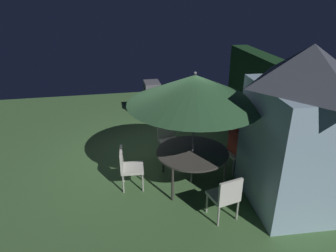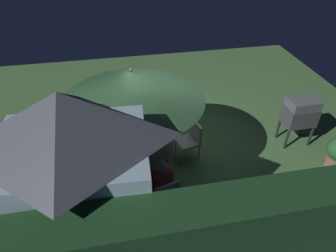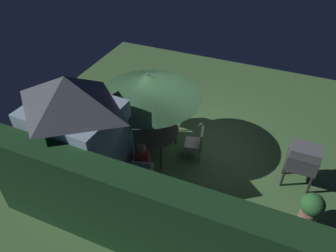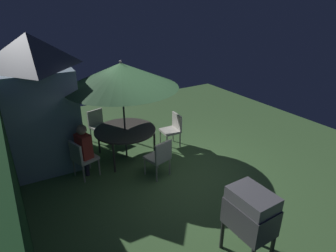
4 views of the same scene
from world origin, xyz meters
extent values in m
plane|color=#47703D|center=(0.00, 0.00, 0.00)|extent=(11.00, 11.00, 0.00)
cube|color=#193D1E|center=(0.00, 3.50, 1.07)|extent=(6.70, 0.54, 2.14)
cube|color=#9EBCD1|center=(2.03, 2.44, 1.17)|extent=(1.97, 1.60, 2.35)
pyramid|color=#4C515B|center=(2.03, 2.44, 2.71)|extent=(2.08, 1.69, 0.72)
cube|color=gray|center=(2.07, 3.20, 0.92)|extent=(0.79, 0.07, 1.83)
cylinder|color=#47423D|center=(1.11, 0.73, 0.74)|extent=(1.51, 1.51, 0.04)
cylinder|color=#3C3834|center=(0.58, 0.20, 0.36)|extent=(0.05, 0.05, 0.72)
cylinder|color=#3C3834|center=(1.64, 0.20, 0.36)|extent=(0.05, 0.05, 0.72)
cylinder|color=#3C3834|center=(0.58, 1.26, 0.36)|extent=(0.05, 0.05, 0.72)
cylinder|color=#3C3834|center=(1.64, 1.26, 0.36)|extent=(0.05, 0.05, 0.72)
cylinder|color=#4C4C51|center=(1.11, 0.73, 1.20)|extent=(0.04, 0.04, 2.40)
cone|color=#2D5633|center=(1.11, 0.73, 2.12)|extent=(2.64, 2.64, 0.57)
sphere|color=#4C4C51|center=(1.11, 0.73, 2.43)|extent=(0.06, 0.06, 0.06)
cube|color=#47474C|center=(-2.71, 0.42, 0.78)|extent=(0.70, 0.50, 0.45)
cube|color=slate|center=(-2.71, 0.42, 1.10)|extent=(0.67, 0.48, 0.20)
cylinder|color=#262628|center=(-3.02, 0.21, 0.28)|extent=(0.06, 0.06, 0.55)
cylinder|color=#262628|center=(-2.40, 0.21, 0.28)|extent=(0.06, 0.06, 0.55)
cylinder|color=#262628|center=(-3.02, 0.63, 0.28)|extent=(0.06, 0.06, 0.55)
cylinder|color=#262628|center=(-2.40, 0.63, 0.28)|extent=(0.06, 0.06, 0.55)
cube|color=silver|center=(0.79, 1.85, 0.45)|extent=(0.57, 0.57, 0.06)
cube|color=silver|center=(0.73, 2.05, 0.68)|extent=(0.46, 0.18, 0.45)
cylinder|color=#AFABA3|center=(0.92, 2.10, 0.23)|extent=(0.04, 0.04, 0.45)
cylinder|color=#AFABA3|center=(0.54, 1.99, 0.23)|extent=(0.04, 0.04, 0.45)
cylinder|color=#AFABA3|center=(1.03, 1.71, 0.23)|extent=(0.04, 0.04, 0.45)
cylinder|color=#AFABA3|center=(0.65, 1.60, 0.23)|extent=(0.04, 0.04, 0.45)
cube|color=silver|center=(-0.03, 0.47, 0.45)|extent=(0.55, 0.55, 0.06)
cube|color=silver|center=(-0.24, 0.43, 0.68)|extent=(0.15, 0.46, 0.45)
cylinder|color=#AFABA3|center=(-0.27, 0.62, 0.23)|extent=(0.04, 0.04, 0.45)
cylinder|color=#AFABA3|center=(-0.18, 0.23, 0.23)|extent=(0.04, 0.04, 0.45)
cylinder|color=#AFABA3|center=(0.12, 0.71, 0.23)|extent=(0.04, 0.04, 0.45)
cylinder|color=#AFABA3|center=(0.21, 0.32, 0.23)|extent=(0.04, 0.04, 0.45)
cube|color=silver|center=(1.02, -0.53, 0.45)|extent=(0.49, 0.49, 0.06)
cube|color=silver|center=(1.01, -0.74, 0.68)|extent=(0.46, 0.08, 0.45)
cylinder|color=#AFABA3|center=(0.81, -0.72, 0.23)|extent=(0.04, 0.04, 0.45)
cylinder|color=#AFABA3|center=(1.21, -0.75, 0.23)|extent=(0.04, 0.04, 0.45)
cylinder|color=#AFABA3|center=(0.84, -0.32, 0.23)|extent=(0.04, 0.04, 0.45)
cylinder|color=#AFABA3|center=(1.24, -0.35, 0.23)|extent=(0.04, 0.04, 0.45)
cube|color=silver|center=(2.26, 1.00, 0.45)|extent=(0.55, 0.55, 0.06)
cube|color=silver|center=(2.46, 1.05, 0.68)|extent=(0.15, 0.46, 0.45)
cylinder|color=#AFABA3|center=(2.50, 0.85, 0.23)|extent=(0.04, 0.04, 0.45)
cylinder|color=#AFABA3|center=(2.41, 1.24, 0.23)|extent=(0.04, 0.04, 0.45)
cylinder|color=#AFABA3|center=(2.11, 0.76, 0.23)|extent=(0.04, 0.04, 0.45)
cylinder|color=#AFABA3|center=(2.02, 1.15, 0.23)|extent=(0.04, 0.04, 0.45)
cylinder|color=#936651|center=(-3.05, 1.50, 0.19)|extent=(0.37, 0.37, 0.38)
sphere|color=#2D6B33|center=(-3.05, 1.50, 0.60)|extent=(0.51, 0.51, 0.51)
cube|color=#CC3D33|center=(0.79, 1.85, 0.76)|extent=(0.39, 0.32, 0.55)
sphere|color=tan|center=(0.79, 1.85, 1.15)|extent=(0.22, 0.22, 0.22)
cylinder|color=#383347|center=(0.79, 1.85, 0.24)|extent=(0.10, 0.10, 0.48)
camera|label=1|loc=(6.51, -0.81, 3.87)|focal=32.66mm
camera|label=2|loc=(1.37, 5.42, 4.68)|focal=31.79mm
camera|label=3|loc=(-1.81, 6.47, 6.00)|focal=33.27mm
camera|label=4|loc=(-4.83, 3.13, 3.66)|focal=30.10mm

